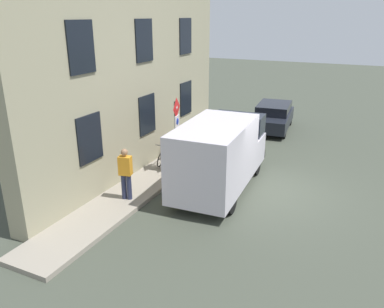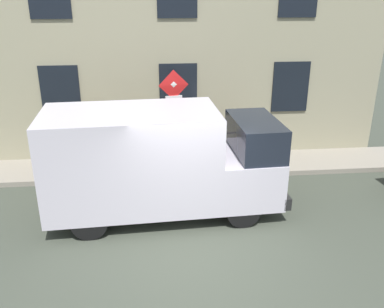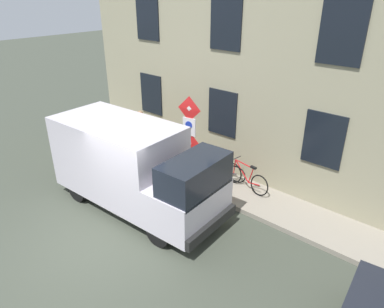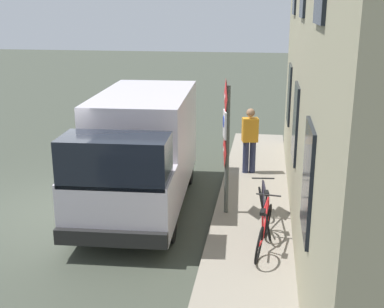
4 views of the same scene
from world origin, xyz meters
TOP-DOWN VIEW (x-y plane):
  - ground_plane at (0.00, 0.00)m, footprint 80.00×80.00m
  - sidewalk_slab at (4.38, 0.00)m, footprint 1.61×14.27m
  - building_facade at (5.53, 0.00)m, footprint 0.75×12.27m
  - sign_post_stacked at (3.78, 0.21)m, footprint 0.19×0.56m
  - delivery_van at (1.87, 0.66)m, footprint 2.27×5.42m
  - parked_hatchback at (2.03, -7.52)m, footprint 2.12×4.15m
  - bicycle_red at (4.64, -1.38)m, footprint 0.46×1.71m
  - bicycle_black at (4.63, -0.46)m, footprint 0.46×1.72m
  - pedestrian at (4.20, 2.96)m, footprint 0.45×0.34m

SIDE VIEW (x-z plane):
  - ground_plane at x=0.00m, z-range 0.00..0.00m
  - sidewalk_slab at x=4.38m, z-range 0.00..0.14m
  - bicycle_red at x=4.64m, z-range 0.07..0.96m
  - bicycle_black at x=4.63m, z-range 0.07..0.95m
  - parked_hatchback at x=2.03m, z-range 0.04..1.42m
  - pedestrian at x=4.20m, z-range 0.21..1.93m
  - delivery_van at x=1.87m, z-range 0.08..2.58m
  - sign_post_stacked at x=3.78m, z-range 0.50..3.25m
  - building_facade at x=5.53m, z-range 0.00..6.84m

